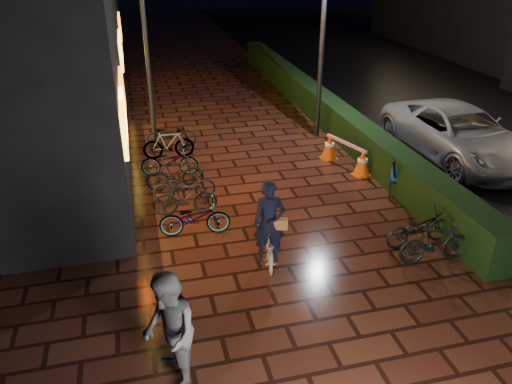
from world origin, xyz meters
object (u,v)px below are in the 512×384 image
object	(u,v)px
van	(458,133)
traffic_barrier	(345,154)
bystander_person	(169,332)
cart_assembly	(400,175)
cyclist	(269,234)

from	to	relation	value
van	traffic_barrier	world-z (taller)	van
van	bystander_person	bearing A→B (deg)	-146.70
bystander_person	van	xyz separation A→B (m)	(9.05, 6.54, -0.20)
bystander_person	traffic_barrier	size ratio (longest dim) A/B	1.03
bystander_person	traffic_barrier	world-z (taller)	bystander_person
bystander_person	van	size ratio (longest dim) A/B	0.35
traffic_barrier	cart_assembly	distance (m)	2.09
cyclist	traffic_barrier	xyz separation A→B (m)	(3.40, 4.12, -0.31)
van	cyclist	bearing A→B (deg)	-152.68
bystander_person	cyclist	distance (m)	3.39
cyclist	traffic_barrier	world-z (taller)	cyclist
cyclist	cart_assembly	size ratio (longest dim) A/B	1.69
bystander_person	van	bearing A→B (deg)	119.12
traffic_barrier	bystander_person	bearing A→B (deg)	-129.68
bystander_person	cart_assembly	distance (m)	7.78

